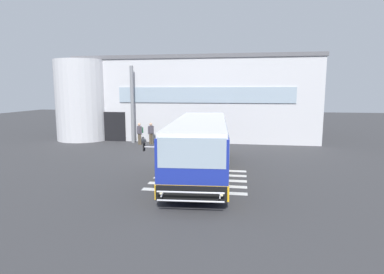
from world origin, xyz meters
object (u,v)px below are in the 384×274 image
at_px(bus_main_foreground, 200,146).
at_px(passenger_near_column, 140,132).
at_px(passenger_by_doorway, 151,132).
at_px(entry_support_column, 132,105).

height_order(bus_main_foreground, passenger_near_column, bus_main_foreground).
height_order(bus_main_foreground, passenger_by_doorway, bus_main_foreground).
bearing_deg(entry_support_column, passenger_by_doorway, -16.55).
height_order(entry_support_column, passenger_near_column, entry_support_column).
xyz_separation_m(entry_support_column, passenger_near_column, (0.82, -0.79, -2.06)).
distance_m(passenger_near_column, passenger_by_doorway, 0.86).
bearing_deg(bus_main_foreground, passenger_near_column, 127.29).
bearing_deg(passenger_near_column, passenger_by_doorway, 20.96).
relative_size(bus_main_foreground, passenger_by_doorway, 6.63).
distance_m(bus_main_foreground, passenger_by_doorway, 9.19).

